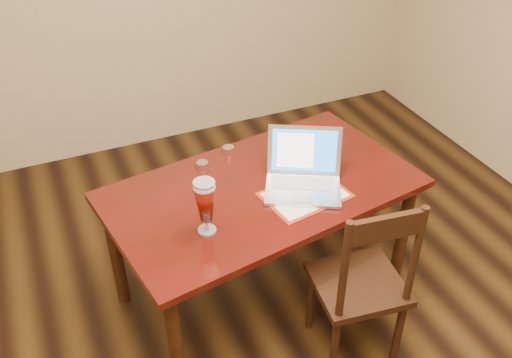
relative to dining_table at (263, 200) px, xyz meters
name	(u,v)px	position (x,y,z in m)	size (l,w,h in m)	color
room_shell	(294,39)	(-0.22, -0.70, 1.13)	(4.51, 5.01, 2.71)	tan
dining_table	(263,200)	(0.00, 0.00, 0.00)	(1.63, 1.08, 0.97)	#470B09
dining_chair	(362,284)	(0.26, -0.54, -0.19)	(0.45, 0.43, 0.95)	black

